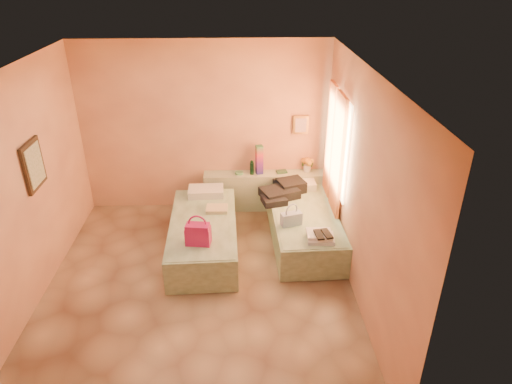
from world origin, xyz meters
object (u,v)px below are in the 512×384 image
Objects in this scene: green_book at (282,172)px; towel_stack at (321,236)px; bed_left at (204,235)px; bed_right at (303,226)px; magenta_handbag at (198,234)px; flower_vase at (307,163)px; water_bottle at (252,168)px; blue_handbag at (291,219)px; headboard_ledge at (265,191)px.

towel_stack is (0.37, -1.83, -0.11)m from green_book.
bed_left is 1.50m from bed_right.
bed_left is 1.73m from towel_stack.
magenta_handbag reaches higher than bed_right.
flower_vase is at bearing 36.44° from bed_left.
bed_left is 1.83m from green_book.
flower_vase reaches higher than towel_stack.
water_bottle is at bearing 74.56° from magenta_handbag.
magenta_handbag reaches higher than blue_handbag.
green_book is 0.45m from flower_vase.
bed_right is at bearing -89.23° from green_book.
headboard_ledge is at bearing -174.79° from flower_vase.
green_book reaches higher than towel_stack.
magenta_handbag reaches higher than green_book.
green_book is (0.28, 0.02, 0.34)m from headboard_ledge.
water_bottle reaches higher than towel_stack.
blue_handbag is at bearing -101.78° from green_book.
bed_right is 1.37m from water_bottle.
green_book is 2.25m from magenta_handbag.
green_book is at bearing 63.26° from magenta_handbag.
bed_right is at bearing 39.55° from blue_handbag.
blue_handbag is (1.25, -0.15, 0.34)m from bed_left.
blue_handbag is at bearing -105.98° from flower_vase.
headboard_ledge is at bearing 114.77° from bed_right.
flower_vase is 1.55m from blue_handbag.
bed_right is at bearing 34.92° from magenta_handbag.
towel_stack is (0.35, -0.40, -0.04)m from blue_handbag.
flower_vase is (0.71, 0.06, 0.47)m from headboard_ledge.
bed_left is at bearing 155.83° from blue_handbag.
blue_handbag is at bearing -125.12° from bed_right.
bed_right is 1.18m from green_book.
towel_stack is at bearing -64.04° from water_bottle.
magenta_handbag is 0.92× the size of towel_stack.
headboard_ledge is 1.18m from bed_right.
bed_right is 0.83m from towel_stack.
towel_stack is (0.12, -0.76, 0.30)m from bed_right.
bed_left is 1.31m from blue_handbag.
magenta_handbag reaches higher than headboard_ledge.
magenta_handbag is at bearing -179.06° from towel_stack.
green_book is at bearing 101.18° from bed_right.
headboard_ledge is 2.11m from magenta_handbag.
bed_left is 8.51× the size of water_bottle.
magenta_handbag is 1.34m from blue_handbag.
magenta_handbag is (-0.02, -0.58, 0.40)m from bed_left.
headboard_ledge is 1.02× the size of bed_right.
flower_vase is at bearing -6.85° from green_book.
blue_handbag is at bearing -69.64° from water_bottle.
headboard_ledge is 1.59m from bed_left.
flower_vase reaches higher than bed_right.
blue_handbag is 0.54m from towel_stack.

